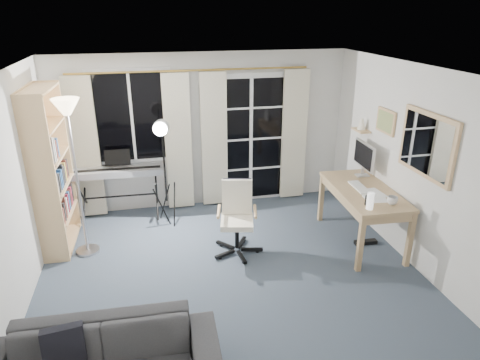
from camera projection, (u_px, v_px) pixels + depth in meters
name	position (u px, v px, depth m)	size (l,w,h in m)	color
floor	(229.00, 270.00, 5.27)	(4.50, 4.00, 0.02)	#3E4A5A
window	(132.00, 117.00, 6.27)	(1.20, 0.08, 1.40)	white
french_door	(250.00, 140.00, 6.82)	(1.32, 0.09, 2.11)	white
curtains	(196.00, 141.00, 6.53)	(3.60, 0.07, 2.13)	gold
bookshelf	(48.00, 175.00, 5.44)	(0.36, 0.99, 2.12)	tan
torchiere_lamp	(70.00, 132.00, 5.03)	(0.34, 0.34, 2.02)	#B2B2B7
keyboard_piano	(118.00, 172.00, 6.25)	(1.38, 0.69, 0.99)	black
studio_light	(162.00, 140.00, 5.87)	(0.34, 0.34, 1.61)	black
office_chair	(237.00, 210.00, 5.52)	(0.65, 0.65, 0.94)	black
desk	(364.00, 196.00, 5.65)	(0.79, 1.48, 0.77)	#A68155
monitor	(364.00, 156.00, 5.95)	(0.19, 0.56, 0.48)	silver
desk_clutter	(367.00, 209.00, 5.46)	(0.48, 0.87, 0.98)	white
mug	(393.00, 200.00, 5.16)	(0.13, 0.10, 0.13)	silver
wall_mirror	(427.00, 145.00, 4.82)	(0.04, 0.94, 0.74)	tan
framed_print	(386.00, 121.00, 5.62)	(0.03, 0.42, 0.32)	tan
wall_shelf	(361.00, 126.00, 6.13)	(0.16, 0.30, 0.18)	tan
sofa	(99.00, 356.00, 3.44)	(1.96, 0.64, 0.76)	#2A2A2C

